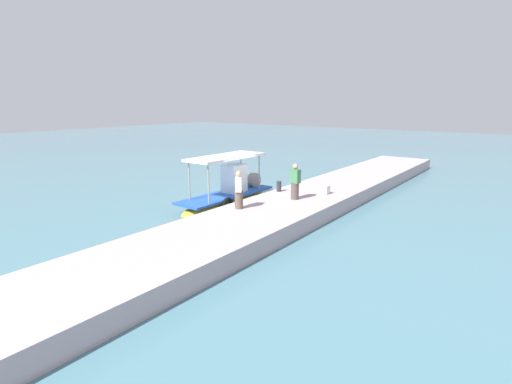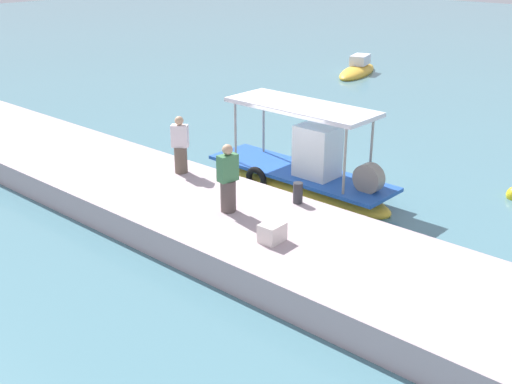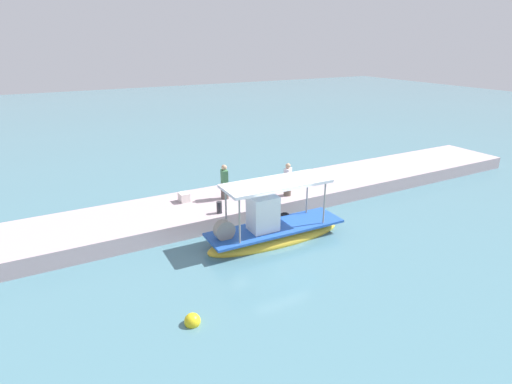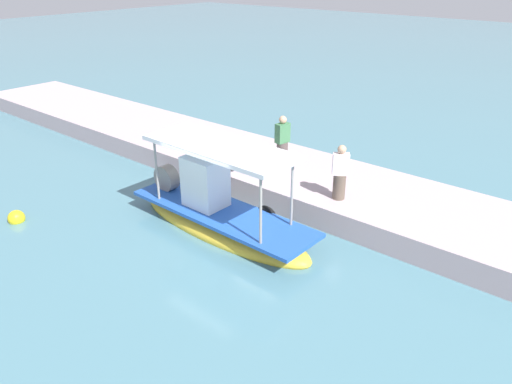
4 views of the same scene
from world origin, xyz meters
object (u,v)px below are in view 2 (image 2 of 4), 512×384
Objects in this scene: fisherman_by_crate at (180,147)px; cargo_crate at (272,232)px; fisherman_near_bollard at (228,181)px; mooring_bollard at (298,193)px; moored_boat_near at (357,71)px; main_fishing_boat at (302,176)px.

fisherman_by_crate reaches higher than cargo_crate.
fisherman_near_bollard reaches higher than mooring_bollard.
moored_boat_near is at bearing 118.54° from mooring_bollard.
fisherman_near_bollard is 1.83m from mooring_bollard.
fisherman_by_crate reaches higher than mooring_bollard.
fisherman_by_crate is (-2.30, -2.54, 0.98)m from main_fishing_boat.
fisherman_by_crate is 18.89m from moored_boat_near.
main_fishing_boat is 3.77× the size of fisherman_by_crate.
mooring_bollard reaches higher than moored_boat_near.
fisherman_by_crate is 3.03× the size of cargo_crate.
fisherman_near_bollard is 1.99m from cargo_crate.
main_fishing_boat is 11.45× the size of cargo_crate.
mooring_bollard is 0.12× the size of moored_boat_near.
cargo_crate is 22.18m from moored_boat_near.
fisherman_by_crate is at bearing 160.81° from cargo_crate.
main_fishing_boat is 4.80m from cargo_crate.
fisherman_near_bollard is at bearing -20.63° from fisherman_by_crate.
fisherman_by_crate is 3.05× the size of mooring_bollard.
fisherman_near_bollard is 3.14× the size of cargo_crate.
fisherman_near_bollard is 20.90m from moored_boat_near.
fisherman_near_bollard is at bearing 163.08° from cargo_crate.
fisherman_by_crate is 3.82m from mooring_bollard.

